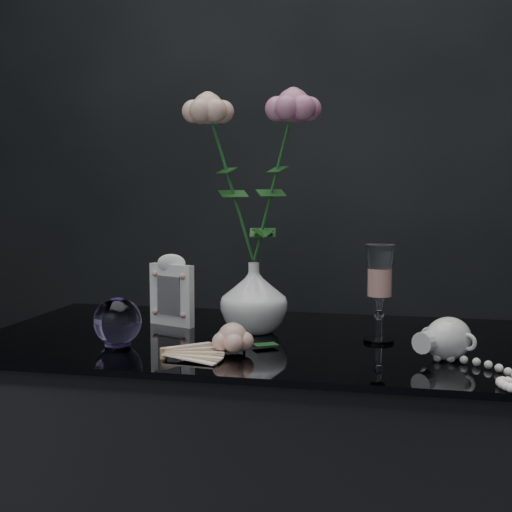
% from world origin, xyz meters
% --- Properties ---
extents(vase, '(0.13, 0.13, 0.14)m').
position_xyz_m(vase, '(-0.01, 0.10, 0.83)').
color(vase, white).
rests_on(vase, table).
extents(wine_glass, '(0.07, 0.07, 0.18)m').
position_xyz_m(wine_glass, '(0.24, 0.06, 0.85)').
color(wine_glass, white).
rests_on(wine_glass, table).
extents(picture_frame, '(0.14, 0.12, 0.15)m').
position_xyz_m(picture_frame, '(-0.19, 0.13, 0.84)').
color(picture_frame, white).
rests_on(picture_frame, table).
extents(paperweight, '(0.11, 0.11, 0.09)m').
position_xyz_m(paperweight, '(-0.23, -0.07, 0.81)').
color(paperweight, '#9D80D1').
rests_on(paperweight, table).
extents(paper_fan, '(0.23, 0.19, 0.02)m').
position_xyz_m(paper_fan, '(-0.11, -0.15, 0.77)').
color(paper_fan, '#F1EBC1').
rests_on(paper_fan, table).
extents(loose_rose, '(0.13, 0.16, 0.05)m').
position_xyz_m(loose_rose, '(-0.01, -0.09, 0.79)').
color(loose_rose, '#E6AB94').
rests_on(loose_rose, table).
extents(pearl_jar, '(0.35, 0.36, 0.08)m').
position_xyz_m(pearl_jar, '(0.36, -0.05, 0.80)').
color(pearl_jar, white).
rests_on(pearl_jar, table).
extents(roses, '(0.25, 0.12, 0.39)m').
position_xyz_m(roses, '(-0.01, 0.09, 1.09)').
color(roses, beige).
rests_on(roses, vase).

